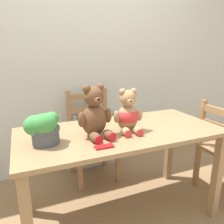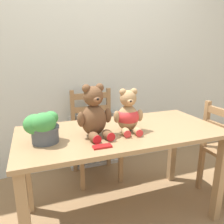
% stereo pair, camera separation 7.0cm
% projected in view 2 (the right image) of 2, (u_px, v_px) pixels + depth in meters
% --- Properties ---
extents(wall_back, '(8.00, 0.04, 2.60)m').
position_uv_depth(wall_back, '(88.00, 53.00, 2.33)').
color(wall_back, silver).
rests_on(wall_back, ground_plane).
extents(radiator, '(0.64, 0.10, 0.63)m').
position_uv_depth(radiator, '(97.00, 142.00, 2.56)').
color(radiator, beige).
rests_on(radiator, ground_plane).
extents(dining_table, '(1.50, 0.71, 0.75)m').
position_uv_depth(dining_table, '(121.00, 143.00, 1.65)').
color(dining_table, '#9E7A51').
rests_on(dining_table, ground_plane).
extents(wooden_chair_behind, '(0.44, 0.41, 0.93)m').
position_uv_depth(wooden_chair_behind, '(95.00, 135.00, 2.31)').
color(wooden_chair_behind, '#997047').
rests_on(wooden_chair_behind, ground_plane).
extents(teddy_bear_left, '(0.25, 0.26, 0.36)m').
position_uv_depth(teddy_bear_left, '(94.00, 114.00, 1.47)').
color(teddy_bear_left, brown).
rests_on(teddy_bear_left, dining_table).
extents(teddy_bear_right, '(0.22, 0.24, 0.31)m').
position_uv_depth(teddy_bear_right, '(128.00, 114.00, 1.57)').
color(teddy_bear_right, tan).
rests_on(teddy_bear_right, dining_table).
extents(potted_plant, '(0.22, 0.20, 0.21)m').
position_uv_depth(potted_plant, '(43.00, 126.00, 1.36)').
color(potted_plant, '#4C5156').
rests_on(potted_plant, dining_table).
extents(chocolate_bar, '(0.12, 0.05, 0.01)m').
position_uv_depth(chocolate_bar, '(102.00, 146.00, 1.32)').
color(chocolate_bar, red).
rests_on(chocolate_bar, dining_table).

